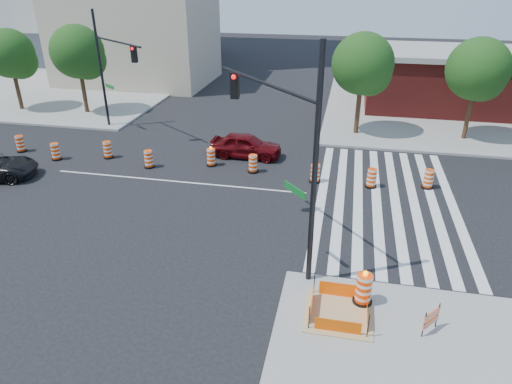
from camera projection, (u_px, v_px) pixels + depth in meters
The scene contains 26 objects.
ground at pixel (177, 182), 24.61m from camera, with size 120.00×120.00×0.00m, color black.
sidewalk_ne at pixel (464, 108), 37.11m from camera, with size 22.00×22.00×0.15m, color gray.
sidewalk_nw at pixel (66, 87), 43.63m from camera, with size 22.00×22.00×0.15m, color gray.
crosswalk_east at pixel (386, 200), 22.62m from camera, with size 6.75×13.50×0.01m.
lane_centerline at pixel (177, 181), 24.61m from camera, with size 14.00×0.12×0.01m, color silver.
excavation_pit at pixel (339, 312), 14.98m from camera, with size 2.20×2.20×0.90m.
brick_storefront at pixel (470, 80), 36.11m from camera, with size 16.50×8.50×4.60m.
beige_midrise at pixel (136, 29), 43.86m from camera, with size 14.00×10.00×10.00m, color #B5A88A.
red_coupe at pixel (246, 145), 27.50m from camera, with size 1.72×4.29×1.46m, color #54070B.
signal_pole_se at pixel (285, 135), 15.86m from camera, with size 4.42×4.80×8.44m.
signal_pole_nw at pixel (110, 62), 29.83m from camera, with size 4.86×3.59×7.82m.
pit_drum at pixel (363, 290), 15.28m from camera, with size 0.67×0.67×1.32m.
barricade at pixel (431, 319), 14.08m from camera, with size 0.55×0.62×0.93m.
tree_north_a at pixel (11, 56), 34.93m from camera, with size 3.72×3.72×6.32m.
tree_north_b at pixel (79, 55), 34.01m from camera, with size 3.94×3.94×6.70m.
tree_north_c at pixel (363, 67), 29.51m from camera, with size 3.99×3.99×6.79m.
tree_north_d at pixel (478, 73), 28.54m from camera, with size 3.90×3.90×6.63m.
median_drum_0 at pixel (20, 144), 28.40m from camera, with size 0.60×0.60×1.02m.
median_drum_1 at pixel (56, 152), 27.20m from camera, with size 0.60×0.60×1.02m.
median_drum_2 at pixel (108, 150), 27.46m from camera, with size 0.60×0.60×1.02m.
median_drum_3 at pixel (149, 160), 26.14m from camera, with size 0.60×0.60×1.02m.
median_drum_4 at pixel (211, 158), 26.38m from camera, with size 0.60×0.60×1.18m.
median_drum_5 at pixel (253, 164), 25.54m from camera, with size 0.60×0.60×1.02m.
median_drum_6 at pixel (315, 174), 24.35m from camera, with size 0.60×0.60×1.02m.
median_drum_7 at pixel (372, 179), 23.79m from camera, with size 0.60×0.60×1.02m.
median_drum_8 at pixel (428, 180), 23.69m from camera, with size 0.60×0.60×1.02m.
Camera 1 is at (8.70, -20.97, 10.43)m, focal length 32.00 mm.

